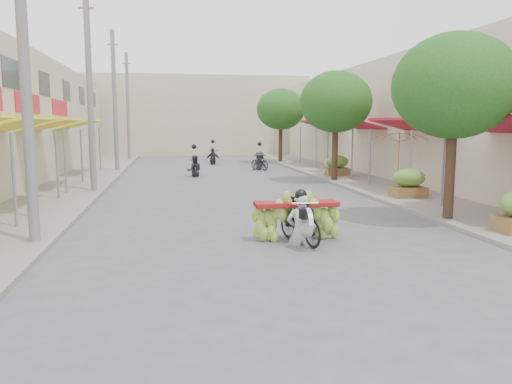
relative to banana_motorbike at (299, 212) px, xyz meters
name	(u,v)px	position (x,y,z in m)	size (l,w,h in m)	color
ground	(298,273)	(-0.61, -2.36, -0.72)	(120.00, 120.00, 0.00)	#57575C
sidewalk_left	(68,184)	(-7.61, 12.64, -0.66)	(4.00, 60.00, 0.12)	gray
sidewalk_right	(358,178)	(6.39, 12.64, -0.66)	(4.00, 60.00, 0.12)	gray
shophouse_row_right	(463,119)	(11.38, 11.64, 2.28)	(9.77, 40.00, 6.00)	beige
far_building	(195,116)	(-0.61, 35.64, 2.78)	(20.00, 6.00, 7.00)	#C1B699
utility_pole_near	(24,66)	(-6.01, 0.64, 3.31)	(0.60, 0.24, 8.00)	slate
utility_pole_mid	(90,92)	(-6.01, 9.64, 3.31)	(0.60, 0.24, 8.00)	slate
utility_pole_far	(115,102)	(-6.01, 18.64, 3.31)	(0.60, 0.24, 8.00)	slate
utility_pole_back	(128,107)	(-6.01, 27.64, 3.31)	(0.60, 0.24, 8.00)	slate
street_tree_near	(454,87)	(4.79, 1.64, 3.07)	(3.40, 3.40, 5.25)	#3A2719
street_tree_mid	(336,102)	(4.79, 11.64, 3.07)	(3.40, 3.40, 5.25)	#3A2719
street_tree_far	(281,109)	(4.79, 23.64, 3.07)	(3.40, 3.40, 5.25)	#3A2719
produce_crate_mid	(409,181)	(5.59, 5.64, 0.00)	(1.20, 0.88, 1.16)	brown
produce_crate_far	(337,164)	(5.59, 13.64, 0.00)	(1.20, 0.88, 1.16)	brown
banana_motorbike	(299,212)	(0.00, 0.00, 0.00)	(2.20, 1.93, 2.18)	black
market_umbrella	(400,130)	(5.35, 6.04, 1.83)	(2.71, 2.71, 1.90)	red
pedestrian	(329,159)	(5.23, 13.89, 0.24)	(0.93, 0.71, 1.67)	white
bg_motorbike_a	(194,162)	(-1.71, 15.38, 0.04)	(0.79, 1.54, 1.95)	black
bg_motorbike_b	(260,156)	(2.34, 18.38, 0.13)	(1.19, 1.67, 1.95)	black
bg_motorbike_c	(213,153)	(-0.06, 23.24, 0.06)	(1.04, 1.77, 1.95)	black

